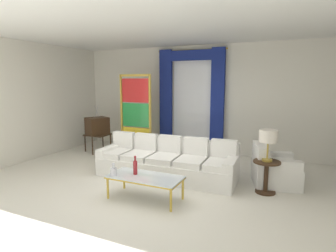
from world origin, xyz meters
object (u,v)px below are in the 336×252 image
(couch_white_long, at_px, (167,162))
(bottle_blue_decanter, at_px, (135,167))
(table_lamp_brass, at_px, (268,137))
(armchair_white, at_px, (273,170))
(coffee_table, at_px, (145,178))
(stained_glass_divider, at_px, (136,117))
(bottle_crystal_tall, at_px, (114,171))
(peacock_figurine, at_px, (142,150))
(round_side_table, at_px, (266,174))
(vintage_tv, at_px, (97,127))

(couch_white_long, height_order, bottle_blue_decanter, couch_white_long)
(bottle_blue_decanter, height_order, table_lamp_brass, table_lamp_brass)
(bottle_blue_decanter, relative_size, armchair_white, 0.33)
(coffee_table, distance_m, stained_glass_divider, 3.12)
(couch_white_long, relative_size, stained_glass_divider, 1.34)
(bottle_blue_decanter, relative_size, table_lamp_brass, 0.58)
(armchair_white, bearing_deg, table_lamp_brass, -99.27)
(bottle_blue_decanter, height_order, bottle_crystal_tall, bottle_blue_decanter)
(stained_glass_divider, distance_m, peacock_figurine, 0.97)
(couch_white_long, bearing_deg, round_side_table, -1.67)
(bottle_crystal_tall, bearing_deg, coffee_table, 20.60)
(armchair_white, relative_size, round_side_table, 1.69)
(coffee_table, height_order, bottle_blue_decanter, bottle_blue_decanter)
(couch_white_long, bearing_deg, table_lamp_brass, -1.67)
(bottle_crystal_tall, relative_size, round_side_table, 0.38)
(couch_white_long, bearing_deg, bottle_blue_decanter, -93.17)
(stained_glass_divider, bearing_deg, armchair_white, -13.77)
(stained_glass_divider, distance_m, round_side_table, 3.88)
(bottle_crystal_tall, height_order, armchair_white, armchair_white)
(couch_white_long, bearing_deg, armchair_white, 11.51)
(stained_glass_divider, relative_size, round_side_table, 3.70)
(stained_glass_divider, relative_size, table_lamp_brass, 3.86)
(bottle_blue_decanter, xyz_separation_m, bottle_crystal_tall, (-0.31, -0.21, -0.06))
(couch_white_long, xyz_separation_m, coffee_table, (0.13, -1.21, 0.07))
(stained_glass_divider, bearing_deg, bottle_crystal_tall, -66.41)
(bottle_blue_decanter, distance_m, peacock_figurine, 2.48)
(couch_white_long, relative_size, armchair_white, 2.93)
(armchair_white, distance_m, stained_glass_divider, 3.82)
(armchair_white, height_order, table_lamp_brass, table_lamp_brass)
(bottle_blue_decanter, bearing_deg, vintage_tv, 139.04)
(vintage_tv, bearing_deg, bottle_blue_decanter, -40.96)
(peacock_figurine, height_order, table_lamp_brass, table_lamp_brass)
(coffee_table, distance_m, peacock_figurine, 2.58)
(couch_white_long, xyz_separation_m, bottle_crystal_tall, (-0.37, -1.40, 0.18))
(bottle_crystal_tall, height_order, table_lamp_brass, table_lamp_brass)
(round_side_table, bearing_deg, armchair_white, 80.73)
(round_side_table, bearing_deg, table_lamp_brass, 0.00)
(coffee_table, relative_size, vintage_tv, 0.95)
(couch_white_long, xyz_separation_m, stained_glass_divider, (-1.56, 1.31, 0.75))
(bottle_blue_decanter, distance_m, bottle_crystal_tall, 0.38)
(bottle_blue_decanter, distance_m, armchair_white, 2.70)
(couch_white_long, xyz_separation_m, armchair_white, (2.08, 0.42, -0.02))
(bottle_blue_decanter, xyz_separation_m, round_side_table, (2.06, 1.14, -0.19))
(bottle_crystal_tall, distance_m, table_lamp_brass, 2.78)
(vintage_tv, distance_m, peacock_figurine, 1.61)
(bottle_crystal_tall, height_order, round_side_table, bottle_crystal_tall)
(couch_white_long, height_order, bottle_crystal_tall, couch_white_long)
(stained_glass_divider, bearing_deg, bottle_blue_decanter, -59.22)
(bottle_crystal_tall, relative_size, table_lamp_brass, 0.40)
(bottle_crystal_tall, relative_size, peacock_figurine, 0.38)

